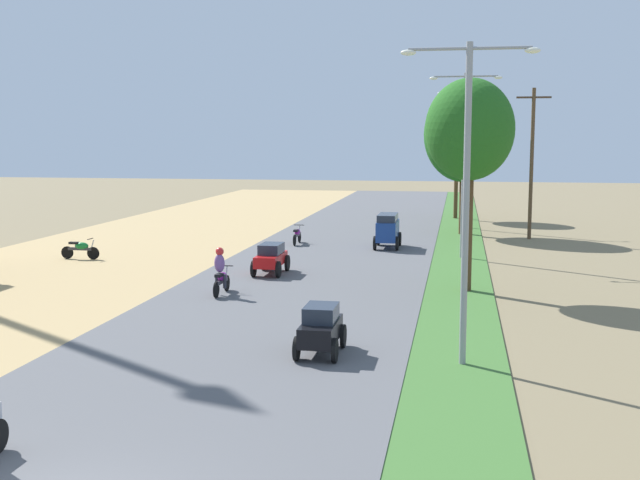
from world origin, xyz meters
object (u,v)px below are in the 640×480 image
car_sedan_red (271,257)px  streetlamp_far (463,149)px  motorbike_foreground_rider (221,272)px  parked_motorbike_fifth (81,248)px  car_hatchback_black (321,328)px  car_van_blue (388,229)px  motorbike_ahead_second (297,234)px  median_tree_third (457,139)px  median_tree_second (464,135)px  streetlamp_near (466,182)px  median_tree_nearest (470,131)px  streetlamp_mid (464,153)px  utility_pole_near (532,161)px

car_sedan_red → streetlamp_far: bearing=67.5°
streetlamp_far → motorbike_foreground_rider: streetlamp_far is taller
car_sedan_red → motorbike_foreground_rider: size_ratio=1.26×
parked_motorbike_fifth → car_hatchback_black: car_hatchback_black is taller
car_hatchback_black → car_van_blue: 19.38m
car_sedan_red → motorbike_ahead_second: bearing=94.8°
streetlamp_far → parked_motorbike_fifth: bearing=-136.8°
parked_motorbike_fifth → motorbike_foreground_rider: size_ratio=1.00×
parked_motorbike_fifth → motorbike_foreground_rider: motorbike_foreground_rider is taller
motorbike_ahead_second → car_hatchback_black: bearing=-76.7°
median_tree_third → streetlamp_far: 5.45m
median_tree_third → car_sedan_red: 24.89m
median_tree_second → median_tree_third: 8.69m
car_van_blue → car_hatchback_black: bearing=-89.8°
streetlamp_near → car_van_blue: (-3.57, 19.59, -3.42)m
median_tree_nearest → streetlamp_far: 20.09m
streetlamp_near → motorbike_foreground_rider: bearing=139.5°
car_hatchback_black → motorbike_ahead_second: size_ratio=1.11×
median_tree_nearest → streetlamp_mid: 7.85m
motorbike_foreground_rider → parked_motorbike_fifth: bearing=141.8°
median_tree_nearest → car_sedan_red: 9.30m
streetlamp_mid → car_sedan_red: streetlamp_mid is taller
median_tree_second → car_van_blue: size_ratio=3.40×
streetlamp_near → streetlamp_mid: 17.16m
streetlamp_mid → median_tree_second: bearing=89.8°
median_tree_nearest → streetlamp_far: bearing=90.4°
streetlamp_near → utility_pole_near: 25.21m
car_hatchback_black → parked_motorbike_fifth: bearing=134.4°
parked_motorbike_fifth → median_tree_third: (16.35, 21.10, 4.81)m
median_tree_nearest → car_van_blue: size_ratio=3.09×
streetlamp_mid → car_hatchback_black: 17.76m
median_tree_third → streetlamp_near: streetlamp_near is taller
median_tree_third → car_sedan_red: median_tree_third is taller
median_tree_nearest → motorbike_foreground_rider: (-8.31, -2.38, -4.82)m
median_tree_second → car_hatchback_black: bearing=-97.7°
car_van_blue → streetlamp_near: bearing=-79.7°
median_tree_second → motorbike_foreground_rider: bearing=-113.2°
streetlamp_mid → car_van_blue: size_ratio=3.41×
motorbike_foreground_rider → motorbike_ahead_second: (-0.04, 13.19, -0.28)m
median_tree_nearest → median_tree_third: median_tree_nearest is taller
car_sedan_red → motorbike_ahead_second: size_ratio=1.26×
median_tree_second → car_sedan_red: median_tree_second is taller
median_tree_nearest → median_tree_second: bearing=90.4°
median_tree_nearest → parked_motorbike_fifth: bearing=165.5°
parked_motorbike_fifth → car_sedan_red: 9.56m
median_tree_third → car_van_blue: size_ratio=2.96×
median_tree_third → motorbike_foreground_rider: bearing=-105.6°
streetlamp_mid → median_tree_third: bearing=91.3°
car_van_blue → motorbike_ahead_second: car_van_blue is taller
streetlamp_mid → streetlamp_far: size_ratio=1.00×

